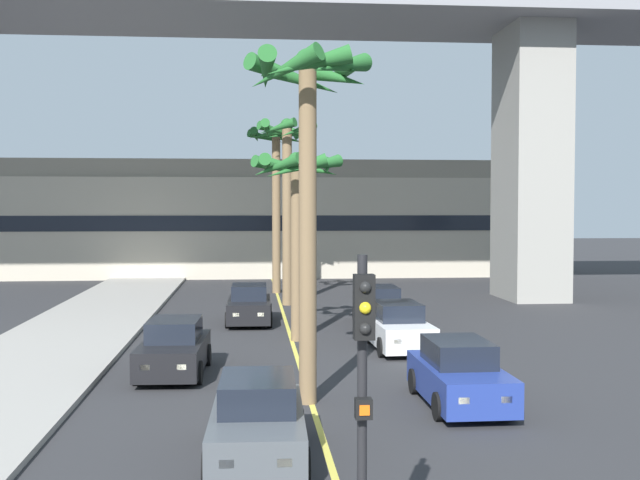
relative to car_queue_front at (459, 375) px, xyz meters
The scene contains 14 objects.
lane_stripe_center 8.91m from the car_queue_front, 113.29° to the left, with size 0.14×56.00×0.01m, color #DBCC4C.
bridge_overpass 25.17m from the car_queue_front, 95.99° to the left, with size 71.80×8.00×18.02m.
pier_building_backdrop 37.34m from the car_queue_front, 95.41° to the left, with size 38.42×8.04×7.83m.
car_queue_front is the anchor object (origin of this frame).
car_queue_second 14.67m from the car_queue_front, 109.97° to the left, with size 1.89×4.13×1.56m.
car_queue_third 8.22m from the car_queue_front, 150.08° to the left, with size 1.96×4.16×1.56m.
car_queue_fourth 12.67m from the car_queue_front, 89.19° to the left, with size 1.87×4.12×1.56m.
car_queue_fifth 7.42m from the car_queue_front, 90.61° to the left, with size 1.94×4.16×1.56m.
car_queue_sixth 6.11m from the car_queue_front, 142.50° to the right, with size 1.91×4.14×1.56m.
traffic_light_median_near 10.15m from the car_queue_front, 111.60° to the right, with size 0.24×0.37×4.20m.
palm_tree_near_median 25.92m from the car_queue_front, 98.04° to the left, with size 3.27×3.41×9.07m.
palm_tree_mid_median 7.03m from the car_queue_front, behind, with size 3.12×3.13×8.52m.
palm_tree_far_median 11.03m from the car_queue_front, 109.67° to the left, with size 3.29×3.34×6.66m.
palm_tree_farthest_median 20.66m from the car_queue_front, 99.27° to the left, with size 2.96×3.08×8.95m.
Camera 1 is at (-1.48, -2.56, 4.78)m, focal length 44.47 mm.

